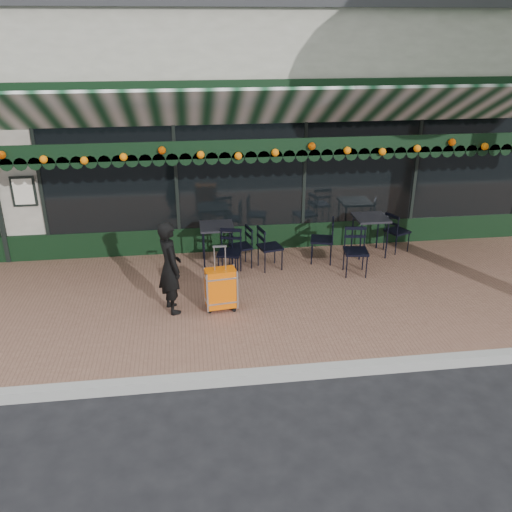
{
  "coord_description": "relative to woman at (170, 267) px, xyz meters",
  "views": [
    {
      "loc": [
        -0.82,
        -5.81,
        4.25
      ],
      "look_at": [
        0.16,
        1.6,
        1.03
      ],
      "focal_mm": 38.0,
      "sensor_mm": 36.0,
      "label": 1
    }
  ],
  "objects": [
    {
      "name": "ground",
      "position": [
        1.13,
        -1.69,
        -0.88
      ],
      "size": [
        80.0,
        80.0,
        0.0
      ],
      "primitive_type": "plane",
      "color": "black",
      "rests_on": "ground"
    },
    {
      "name": "sidewalk",
      "position": [
        1.13,
        0.31,
        -0.8
      ],
      "size": [
        18.0,
        4.0,
        0.15
      ],
      "primitive_type": "cube",
      "color": "brown",
      "rests_on": "ground"
    },
    {
      "name": "curb",
      "position": [
        1.13,
        -1.77,
        -0.8
      ],
      "size": [
        18.0,
        0.16,
        0.15
      ],
      "primitive_type": "cube",
      "color": "#9E9E99",
      "rests_on": "ground"
    },
    {
      "name": "restaurant_building",
      "position": [
        1.13,
        6.14,
        1.39
      ],
      "size": [
        12.0,
        9.6,
        4.5
      ],
      "color": "gray",
      "rests_on": "ground"
    },
    {
      "name": "woman",
      "position": [
        0.0,
        0.0,
        0.0
      ],
      "size": [
        0.51,
        0.62,
        1.45
      ],
      "primitive_type": "imported",
      "rotation": [
        0.0,
        0.0,
        1.92
      ],
      "color": "black",
      "rests_on": "sidewalk"
    },
    {
      "name": "suitcase",
      "position": [
        0.75,
        -0.08,
        -0.37
      ],
      "size": [
        0.49,
        0.31,
        1.06
      ],
      "rotation": [
        0.0,
        0.0,
        0.12
      ],
      "color": "#E55D07",
      "rests_on": "sidewalk"
    },
    {
      "name": "cafe_table_a",
      "position": [
        3.72,
        1.76,
        -0.05
      ],
      "size": [
        0.61,
        0.61,
        0.76
      ],
      "color": "black",
      "rests_on": "sidewalk"
    },
    {
      "name": "cafe_table_b",
      "position": [
        0.81,
        1.7,
        -0.06
      ],
      "size": [
        0.6,
        0.6,
        0.74
      ],
      "color": "black",
      "rests_on": "sidewalk"
    },
    {
      "name": "chair_a_left",
      "position": [
        2.74,
        1.53,
        -0.3
      ],
      "size": [
        0.52,
        0.52,
        0.85
      ],
      "primitive_type": null,
      "rotation": [
        0.0,
        0.0,
        -1.84
      ],
      "color": "black",
      "rests_on": "sidewalk"
    },
    {
      "name": "chair_a_right",
      "position": [
        4.31,
        1.84,
        -0.33
      ],
      "size": [
        0.52,
        0.52,
        0.79
      ],
      "primitive_type": null,
      "rotation": [
        0.0,
        0.0,
        1.97
      ],
      "color": "black",
      "rests_on": "sidewalk"
    },
    {
      "name": "chair_a_front",
      "position": [
        3.19,
        0.91,
        -0.31
      ],
      "size": [
        0.48,
        0.48,
        0.84
      ],
      "primitive_type": null,
      "rotation": [
        0.0,
        0.0,
        -0.14
      ],
      "color": "black",
      "rests_on": "sidewalk"
    },
    {
      "name": "chair_b_left",
      "position": [
        1.22,
        1.49,
        -0.35
      ],
      "size": [
        0.46,
        0.46,
        0.76
      ],
      "primitive_type": null,
      "rotation": [
        0.0,
        0.0,
        -1.32
      ],
      "color": "black",
      "rests_on": "sidewalk"
    },
    {
      "name": "chair_b_right",
      "position": [
        1.74,
        1.35,
        -0.32
      ],
      "size": [
        0.49,
        0.49,
        0.8
      ],
      "primitive_type": null,
      "rotation": [
        0.0,
        0.0,
        1.81
      ],
      "color": "black",
      "rests_on": "sidewalk"
    },
    {
      "name": "chair_b_front",
      "position": [
        1.0,
        1.16,
        -0.31
      ],
      "size": [
        0.5,
        0.5,
        0.83
      ],
      "primitive_type": null,
      "rotation": [
        0.0,
        0.0,
        -0.26
      ],
      "color": "black",
      "rests_on": "sidewalk"
    }
  ]
}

